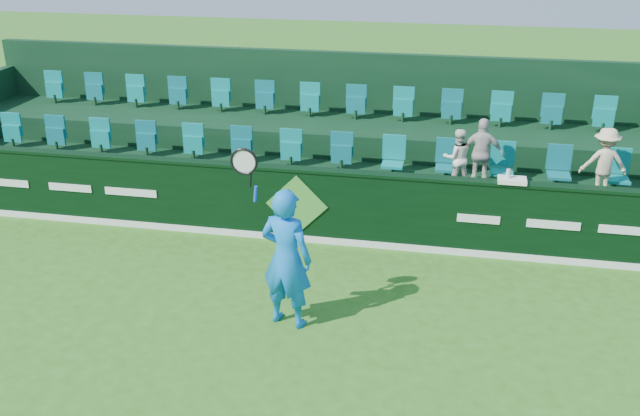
% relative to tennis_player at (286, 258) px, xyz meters
% --- Properties ---
extents(ground, '(60.00, 60.00, 0.00)m').
position_rel_tennis_player_xyz_m(ground, '(-0.46, -1.26, -1.04)').
color(ground, '#2F6417').
rests_on(ground, ground).
extents(sponsor_hoarding, '(16.00, 0.25, 1.35)m').
position_rel_tennis_player_xyz_m(sponsor_hoarding, '(-0.45, 2.74, -0.36)').
color(sponsor_hoarding, black).
rests_on(sponsor_hoarding, ground).
extents(stand_tier_front, '(16.00, 2.00, 0.80)m').
position_rel_tennis_player_xyz_m(stand_tier_front, '(-0.46, 3.84, -0.64)').
color(stand_tier_front, black).
rests_on(stand_tier_front, ground).
extents(stand_tier_back, '(16.00, 1.80, 1.30)m').
position_rel_tennis_player_xyz_m(stand_tier_back, '(-0.46, 5.74, -0.39)').
color(stand_tier_back, black).
rests_on(stand_tier_back, ground).
extents(stand_rear, '(16.00, 4.10, 2.60)m').
position_rel_tennis_player_xyz_m(stand_rear, '(-0.46, 6.19, 0.18)').
color(stand_rear, black).
rests_on(stand_rear, ground).
extents(seat_row_front, '(13.50, 0.50, 0.60)m').
position_rel_tennis_player_xyz_m(seat_row_front, '(-0.46, 4.24, 0.06)').
color(seat_row_front, '#0D8481').
rests_on(seat_row_front, stand_tier_front).
extents(seat_row_back, '(13.50, 0.50, 0.60)m').
position_rel_tennis_player_xyz_m(seat_row_back, '(-0.46, 6.04, 0.56)').
color(seat_row_back, '#0D8481').
rests_on(seat_row_back, stand_tier_back).
extents(tennis_player, '(1.14, 0.65, 2.64)m').
position_rel_tennis_player_xyz_m(tennis_player, '(0.00, 0.00, 0.00)').
color(tennis_player, blue).
rests_on(tennis_player, ground).
extents(spectator_left, '(0.61, 0.53, 1.07)m').
position_rel_tennis_player_xyz_m(spectator_left, '(2.22, 3.86, 0.30)').
color(spectator_left, white).
rests_on(spectator_left, stand_tier_front).
extents(spectator_middle, '(0.76, 0.34, 1.28)m').
position_rel_tennis_player_xyz_m(spectator_middle, '(2.65, 3.86, 0.40)').
color(spectator_middle, beige).
rests_on(spectator_middle, stand_tier_front).
extents(spectator_right, '(0.82, 0.50, 1.23)m').
position_rel_tennis_player_xyz_m(spectator_right, '(4.72, 3.86, 0.38)').
color(spectator_right, beige).
rests_on(spectator_right, stand_tier_front).
extents(towel, '(0.46, 0.30, 0.07)m').
position_rel_tennis_player_xyz_m(towel, '(3.12, 2.74, 0.35)').
color(towel, white).
rests_on(towel, sponsor_hoarding).
extents(drinks_bottle, '(0.07, 0.07, 0.22)m').
position_rel_tennis_player_xyz_m(drinks_bottle, '(3.05, 2.74, 0.42)').
color(drinks_bottle, silver).
rests_on(drinks_bottle, sponsor_hoarding).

